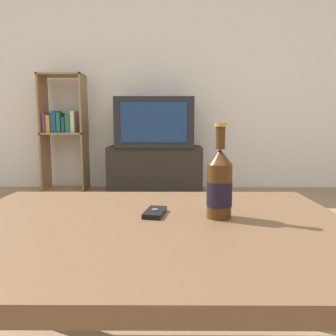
% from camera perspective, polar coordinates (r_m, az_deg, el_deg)
% --- Properties ---
extents(back_wall, '(8.00, 0.05, 2.60)m').
position_cam_1_polar(back_wall, '(3.91, -0.49, 15.83)').
color(back_wall, silver).
rests_on(back_wall, ground_plane).
extents(coffee_table, '(1.08, 0.80, 0.48)m').
position_cam_1_polar(coffee_table, '(0.91, -3.13, -13.63)').
color(coffee_table, brown).
rests_on(coffee_table, ground_plane).
extents(tv_stand, '(1.01, 0.42, 0.50)m').
position_cam_1_polar(tv_stand, '(3.62, -2.25, -0.18)').
color(tv_stand, '#28231E').
rests_on(tv_stand, ground_plane).
extents(television, '(0.82, 0.51, 0.52)m').
position_cam_1_polar(television, '(3.58, -2.30, 7.94)').
color(television, black).
rests_on(television, tv_stand).
extents(bookshelf, '(0.47, 0.30, 1.28)m').
position_cam_1_polar(bookshelf, '(3.84, -17.79, 6.38)').
color(bookshelf, '#99754C').
rests_on(bookshelf, ground_plane).
extents(beer_bottle, '(0.07, 0.07, 0.26)m').
position_cam_1_polar(beer_bottle, '(0.92, 8.95, -2.87)').
color(beer_bottle, '#47280F').
rests_on(beer_bottle, coffee_table).
extents(cell_phone, '(0.07, 0.12, 0.02)m').
position_cam_1_polar(cell_phone, '(0.95, -2.30, -7.73)').
color(cell_phone, black).
rests_on(cell_phone, coffee_table).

